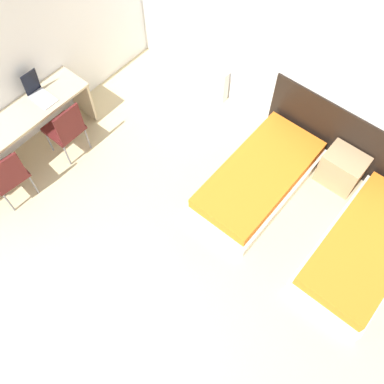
{
  "coord_description": "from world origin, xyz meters",
  "views": [
    {
      "loc": [
        1.6,
        0.37,
        4.81
      ],
      "look_at": [
        0.0,
        2.28,
        0.55
      ],
      "focal_mm": 40.0,
      "sensor_mm": 36.0,
      "label": 1
    }
  ],
  "objects_px": {
    "nightstand": "(342,169)",
    "chair_near_laptop": "(66,128)",
    "bed_near_door": "(364,248)",
    "laptop": "(39,93)",
    "chair_near_notebook": "(7,175)",
    "bed_near_window": "(259,178)"
  },
  "relations": [
    {
      "from": "nightstand",
      "to": "chair_near_laptop",
      "type": "xyz_separation_m",
      "value": [
        -3.0,
        -1.91,
        0.26
      ]
    },
    {
      "from": "bed_near_door",
      "to": "chair_near_laptop",
      "type": "bearing_deg",
      "value": -162.76
    },
    {
      "from": "bed_near_door",
      "to": "laptop",
      "type": "distance_m",
      "value": 4.39
    },
    {
      "from": "bed_near_door",
      "to": "nightstand",
      "type": "bearing_deg",
      "value": 135.5
    },
    {
      "from": "nightstand",
      "to": "laptop",
      "type": "xyz_separation_m",
      "value": [
        -3.44,
        -1.87,
        0.56
      ]
    },
    {
      "from": "chair_near_notebook",
      "to": "laptop",
      "type": "relative_size",
      "value": 2.52
    },
    {
      "from": "chair_near_notebook",
      "to": "laptop",
      "type": "xyz_separation_m",
      "value": [
        -0.44,
        0.97,
        0.3
      ]
    },
    {
      "from": "chair_near_notebook",
      "to": "laptop",
      "type": "distance_m",
      "value": 1.11
    },
    {
      "from": "chair_near_notebook",
      "to": "bed_near_door",
      "type": "bearing_deg",
      "value": 34.89
    },
    {
      "from": "nightstand",
      "to": "chair_near_notebook",
      "type": "relative_size",
      "value": 0.56
    },
    {
      "from": "bed_near_window",
      "to": "bed_near_door",
      "type": "bearing_deg",
      "value": 0.0
    },
    {
      "from": "bed_near_door",
      "to": "chair_near_notebook",
      "type": "distance_m",
      "value": 4.31
    },
    {
      "from": "chair_near_laptop",
      "to": "chair_near_notebook",
      "type": "relative_size",
      "value": 1.0
    },
    {
      "from": "bed_near_door",
      "to": "nightstand",
      "type": "xyz_separation_m",
      "value": [
        -0.76,
        0.74,
        0.08
      ]
    },
    {
      "from": "bed_near_window",
      "to": "laptop",
      "type": "relative_size",
      "value": 5.2
    },
    {
      "from": "bed_near_door",
      "to": "chair_near_notebook",
      "type": "height_order",
      "value": "chair_near_notebook"
    },
    {
      "from": "chair_near_laptop",
      "to": "laptop",
      "type": "height_order",
      "value": "laptop"
    },
    {
      "from": "nightstand",
      "to": "laptop",
      "type": "height_order",
      "value": "laptop"
    },
    {
      "from": "bed_near_door",
      "to": "chair_near_laptop",
      "type": "relative_size",
      "value": 2.06
    },
    {
      "from": "bed_near_window",
      "to": "bed_near_door",
      "type": "relative_size",
      "value": 1.0
    },
    {
      "from": "nightstand",
      "to": "chair_near_laptop",
      "type": "relative_size",
      "value": 0.56
    },
    {
      "from": "bed_near_door",
      "to": "nightstand",
      "type": "distance_m",
      "value": 1.06
    }
  ]
}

